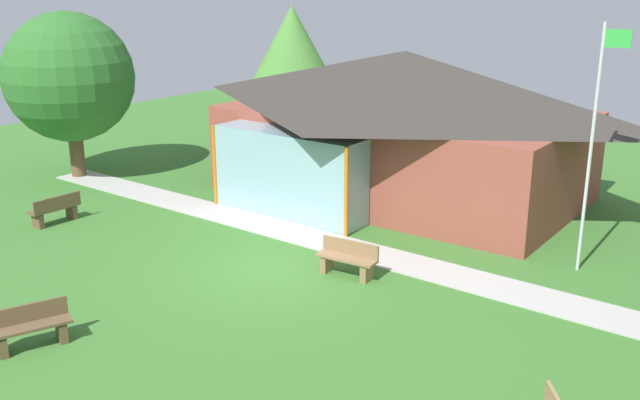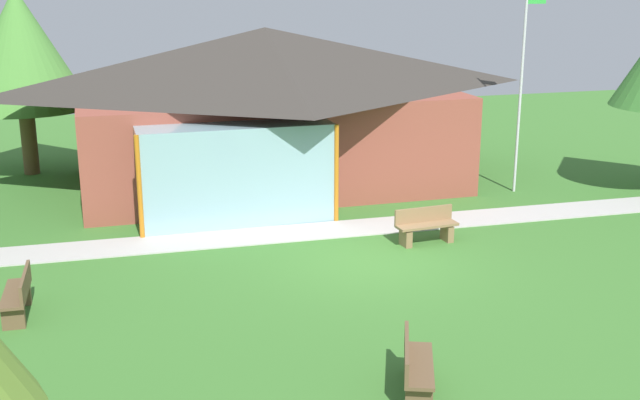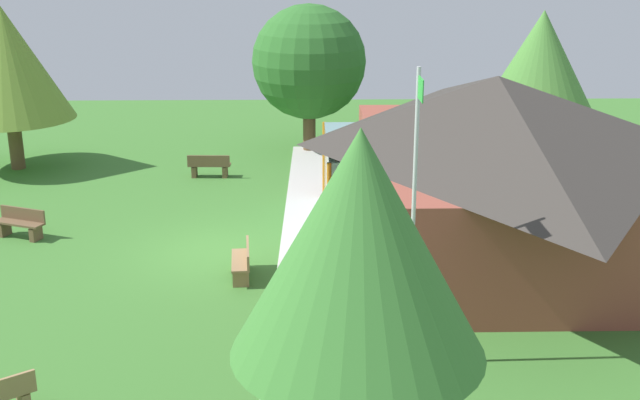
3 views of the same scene
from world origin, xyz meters
The scene contains 8 objects.
ground_plane centered at (0.00, 0.00, 0.00)m, with size 44.00×44.00×0.00m, color #3D752D.
pavilion centered at (-0.74, 7.38, 2.42)m, with size 11.92×8.32×4.67m.
footpath centered at (0.00, 2.37, 0.01)m, with size 23.24×1.30×0.03m, color #BCB7B2.
flagpole centered at (6.09, 4.46, 3.25)m, with size 0.64×0.08×5.92m.
bench_front_center centered at (-1.30, -5.66, 0.40)m, with size 0.97×1.56×0.84m.
bench_rear_near_path centered at (1.68, 0.85, 0.40)m, with size 1.53×0.56×0.84m.
bench_mid_left centered at (-7.30, -0.98, 0.40)m, with size 0.49×1.52×0.84m.
tree_behind_pavilion_left centered at (-7.69, 10.69, 3.93)m, with size 4.11×4.11×5.81m.
Camera 2 is at (-5.76, -15.89, 6.19)m, focal length 45.11 mm.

